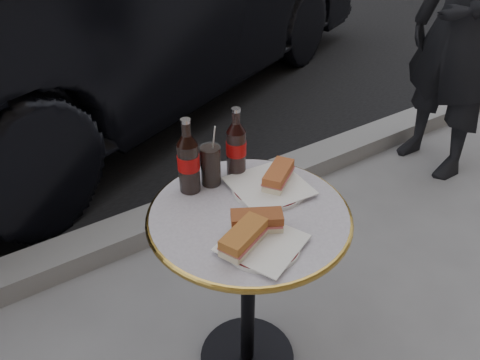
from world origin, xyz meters
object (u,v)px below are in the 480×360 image
plate_right (269,188)px  pedestrian (466,27)px  cola_bottle_right (236,142)px  plate_left (262,245)px  cola_glass (211,165)px  bistro_table (248,295)px  cola_bottle_left (188,156)px

plate_right → pedestrian: pedestrian is taller
pedestrian → cola_bottle_right: bearing=-76.5°
plate_left → cola_glass: 0.35m
cola_bottle_right → pedestrian: size_ratio=0.14×
cola_bottle_right → pedestrian: pedestrian is taller
bistro_table → cola_bottle_right: cola_bottle_right is taller
plate_right → cola_glass: 0.20m
plate_left → cola_glass: (0.04, 0.34, 0.06)m
bistro_table → cola_bottle_left: size_ratio=2.90×
cola_bottle_left → pedestrian: bearing=10.2°
plate_right → cola_glass: bearing=135.3°
cola_glass → pedestrian: (1.81, 0.35, 0.06)m
plate_right → pedestrian: 1.75m
cola_bottle_left → pedestrian: size_ratio=0.15×
cola_bottle_left → cola_glass: bearing=-4.6°
plate_right → cola_bottle_right: cola_bottle_right is taller
cola_bottle_left → cola_glass: (0.07, -0.01, -0.06)m
cola_glass → pedestrian: bearing=10.8°
cola_bottle_right → cola_glass: cola_bottle_right is taller
plate_right → cola_bottle_left: 0.28m
pedestrian → cola_bottle_left: bearing=-77.6°
bistro_table → cola_glass: 0.48m
bistro_table → plate_left: (-0.06, -0.15, 0.37)m
plate_right → cola_bottle_right: bearing=104.9°
bistro_table → pedestrian: (1.79, 0.54, 0.50)m
cola_bottle_right → plate_right: bearing=-75.1°
plate_left → plate_right: size_ratio=0.88×
bistro_table → cola_bottle_left: 0.54m
plate_left → cola_glass: bearing=83.1°
plate_right → plate_left: bearing=-130.4°
bistro_table → cola_bottle_right: size_ratio=3.02×
cola_glass → cola_bottle_left: bearing=175.4°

